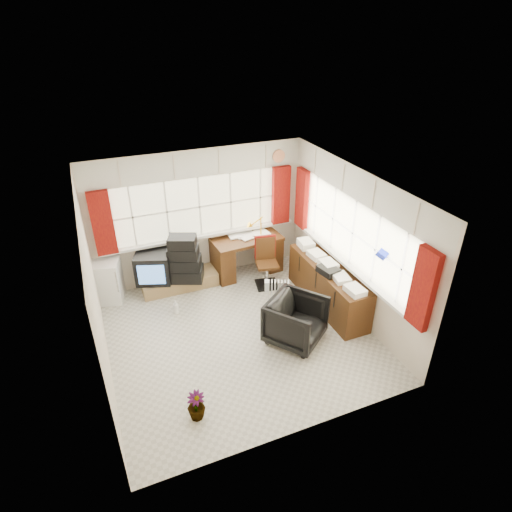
{
  "coord_description": "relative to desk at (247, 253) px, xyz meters",
  "views": [
    {
      "loc": [
        -1.8,
        -5.06,
        4.52
      ],
      "look_at": [
        0.52,
        0.55,
        1.06
      ],
      "focal_mm": 30.0,
      "sensor_mm": 36.0,
      "label": 1
    }
  ],
  "objects": [
    {
      "name": "task_chair",
      "position": [
        0.19,
        -0.5,
        0.08
      ],
      "size": [
        0.48,
        0.5,
        0.96
      ],
      "color": "black",
      "rests_on": "ground"
    },
    {
      "name": "desk_lamp",
      "position": [
        0.28,
        -0.04,
        0.64
      ],
      "size": [
        0.17,
        0.15,
        0.43
      ],
      "color": "#E0A109",
      "rests_on": "desk"
    },
    {
      "name": "spray_bottle_b",
      "position": [
        -1.29,
        -0.09,
        -0.34
      ],
      "size": [
        0.11,
        0.11,
        0.18
      ],
      "primitive_type": "imported",
      "rotation": [
        0.0,
        0.0,
        -0.47
      ],
      "color": "#90D6C6",
      "rests_on": "ground"
    },
    {
      "name": "crt_tv",
      "position": [
        -1.8,
        0.02,
        0.1
      ],
      "size": [
        0.76,
        0.73,
        0.56
      ],
      "color": "black",
      "rests_on": "tv_bench"
    },
    {
      "name": "ground",
      "position": [
        -0.81,
        -1.74,
        -0.43
      ],
      "size": [
        4.0,
        4.0,
        0.0
      ],
      "primitive_type": "plane",
      "color": "beige",
      "rests_on": "ground"
    },
    {
      "name": "overhead_cabinets",
      "position": [
        0.17,
        -0.76,
        1.82
      ],
      "size": [
        3.98,
        3.98,
        0.48
      ],
      "color": "beige",
      "rests_on": "room_walls"
    },
    {
      "name": "radiator",
      "position": [
        0.06,
        -1.33,
        -0.2
      ],
      "size": [
        0.4,
        0.29,
        0.56
      ],
      "color": "white",
      "rests_on": "ground"
    },
    {
      "name": "hifi_stack",
      "position": [
        -1.28,
        -0.18,
        0.22
      ],
      "size": [
        0.75,
        0.62,
        0.88
      ],
      "color": "black",
      "rests_on": "tv_bench"
    },
    {
      "name": "spray_bottle_a",
      "position": [
        -1.62,
        -0.79,
        -0.29
      ],
      "size": [
        0.11,
        0.11,
        0.26
      ],
      "primitive_type": "imported",
      "rotation": [
        0.0,
        0.0,
        -0.05
      ],
      "color": "white",
      "rests_on": "ground"
    },
    {
      "name": "desk",
      "position": [
        0.0,
        0.0,
        0.0
      ],
      "size": [
        1.37,
        0.74,
        0.81
      ],
      "color": "#4B2711",
      "rests_on": "ground"
    },
    {
      "name": "office_chair",
      "position": [
        -0.04,
        -2.19,
        -0.05
      ],
      "size": [
        1.13,
        1.14,
        0.75
      ],
      "primitive_type": "imported",
      "rotation": [
        0.0,
        0.0,
        0.65
      ],
      "color": "black",
      "rests_on": "ground"
    },
    {
      "name": "flower_vase",
      "position": [
        -1.88,
        -3.05,
        -0.22
      ],
      "size": [
        0.27,
        0.27,
        0.41
      ],
      "primitive_type": "imported",
      "rotation": [
        0.0,
        0.0,
        -0.2
      ],
      "color": "black",
      "rests_on": "ground"
    },
    {
      "name": "file_tray",
      "position": [
        0.8,
        -1.68,
        0.38
      ],
      "size": [
        0.33,
        0.39,
        0.11
      ],
      "primitive_type": "cube",
      "rotation": [
        0.0,
        0.0,
        0.2
      ],
      "color": "black",
      "rests_on": "credenza"
    },
    {
      "name": "curtains",
      "position": [
        0.11,
        -0.81,
        1.03
      ],
      "size": [
        3.83,
        3.83,
        1.15
      ],
      "color": "maroon",
      "rests_on": "room_walls"
    },
    {
      "name": "tv_bench",
      "position": [
        -1.36,
        -0.02,
        -0.3
      ],
      "size": [
        1.4,
        0.5,
        0.25
      ],
      "primitive_type": "cube",
      "color": "#9D834E",
      "rests_on": "ground"
    },
    {
      "name": "window_back",
      "position": [
        -0.81,
        0.21,
        0.52
      ],
      "size": [
        3.7,
        0.12,
        3.6
      ],
      "color": "#FFF7C9",
      "rests_on": "room_walls"
    },
    {
      "name": "window_right",
      "position": [
        1.13,
        -1.74,
        0.52
      ],
      "size": [
        0.12,
        3.7,
        3.6
      ],
      "color": "#FFF7C9",
      "rests_on": "room_walls"
    },
    {
      "name": "credenza",
      "position": [
        0.91,
        -1.54,
        -0.03
      ],
      "size": [
        0.5,
        2.0,
        0.85
      ],
      "color": "#4B2711",
      "rests_on": "ground"
    },
    {
      "name": "mini_fridge",
      "position": [
        -2.61,
        0.06,
        -0.04
      ],
      "size": [
        0.57,
        0.57,
        0.78
      ],
      "color": "white",
      "rests_on": "ground"
    },
    {
      "name": "room_walls",
      "position": [
        -0.81,
        -1.74,
        1.07
      ],
      "size": [
        4.0,
        4.0,
        4.0
      ],
      "color": "beige",
      "rests_on": "ground"
    }
  ]
}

